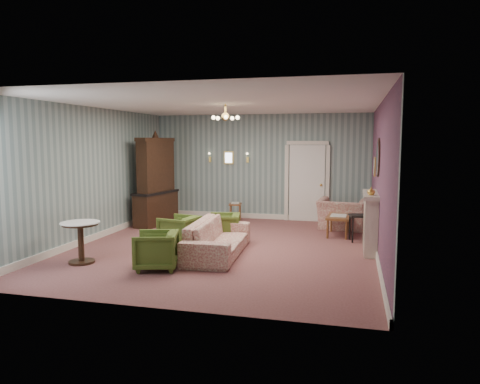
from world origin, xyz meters
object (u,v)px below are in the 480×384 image
(sofa_chintz, at_px, (218,232))
(dresser, at_px, (156,179))
(olive_chair_a, at_px, (156,248))
(coffee_table, at_px, (338,225))
(wingback_chair, at_px, (342,209))
(pedestal_table, at_px, (81,242))
(olive_chair_b, at_px, (179,229))
(fireplace, at_px, (370,222))
(olive_chair_c, at_px, (224,226))
(side_table_black, at_px, (358,228))

(sofa_chintz, relative_size, dresser, 0.94)
(olive_chair_a, bearing_deg, dresser, -171.11)
(olive_chair_a, height_order, coffee_table, olive_chair_a)
(wingback_chair, bearing_deg, dresser, 14.29)
(dresser, height_order, coffee_table, dresser)
(pedestal_table, bearing_deg, olive_chair_b, 53.37)
(fireplace, bearing_deg, olive_chair_a, -148.01)
(fireplace, distance_m, pedestal_table, 5.50)
(olive_chair_b, height_order, olive_chair_c, olive_chair_b)
(wingback_chair, distance_m, dresser, 4.80)
(olive_chair_a, bearing_deg, olive_chair_b, 172.65)
(wingback_chair, bearing_deg, pedestal_table, 51.38)
(dresser, bearing_deg, olive_chair_a, -54.74)
(olive_chair_a, relative_size, pedestal_table, 0.95)
(olive_chair_a, distance_m, olive_chair_c, 2.38)
(wingback_chair, distance_m, side_table_black, 1.44)
(olive_chair_c, bearing_deg, wingback_chair, 118.20)
(olive_chair_a, distance_m, wingback_chair, 5.30)
(olive_chair_b, bearing_deg, pedestal_table, -25.03)
(olive_chair_c, relative_size, sofa_chintz, 0.30)
(coffee_table, height_order, side_table_black, side_table_black)
(olive_chair_a, relative_size, coffee_table, 0.78)
(olive_chair_a, distance_m, side_table_black, 4.51)
(olive_chair_c, relative_size, fireplace, 0.48)
(side_table_black, xyz_separation_m, pedestal_table, (-4.82, -2.98, 0.08))
(side_table_black, bearing_deg, olive_chair_b, -159.59)
(sofa_chintz, xyz_separation_m, side_table_black, (2.62, 1.82, -0.15))
(olive_chair_a, bearing_deg, pedestal_table, -106.70)
(sofa_chintz, xyz_separation_m, coffee_table, (2.18, 2.36, -0.21))
(sofa_chintz, bearing_deg, coffee_table, -46.28)
(olive_chair_b, distance_m, olive_chair_c, 1.01)
(sofa_chintz, xyz_separation_m, pedestal_table, (-2.20, -1.16, -0.07))
(sofa_chintz, relative_size, side_table_black, 3.82)
(olive_chair_a, xyz_separation_m, dresser, (-1.73, 3.77, 0.84))
(wingback_chair, height_order, fireplace, fireplace)
(olive_chair_a, bearing_deg, sofa_chintz, 132.38)
(olive_chair_a, distance_m, olive_chair_b, 1.68)
(olive_chair_a, height_order, wingback_chair, wingback_chair)
(wingback_chair, relative_size, coffee_table, 1.24)
(olive_chair_b, bearing_deg, olive_chair_c, 142.18)
(olive_chair_a, xyz_separation_m, coffee_table, (2.92, 3.55, -0.12))
(olive_chair_b, height_order, sofa_chintz, sofa_chintz)
(olive_chair_b, distance_m, dresser, 2.71)
(dresser, bearing_deg, coffee_table, 7.87)
(coffee_table, bearing_deg, olive_chair_c, -152.92)
(olive_chair_c, height_order, pedestal_table, pedestal_table)
(pedestal_table, bearing_deg, dresser, 94.05)
(olive_chair_b, xyz_separation_m, pedestal_table, (-1.22, -1.64, 0.02))
(olive_chair_a, distance_m, pedestal_table, 1.46)
(olive_chair_b, height_order, pedestal_table, pedestal_table)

